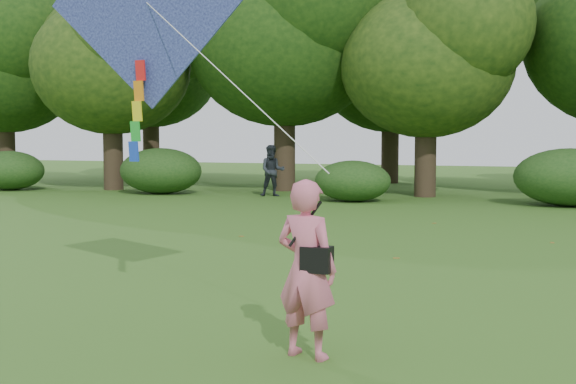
% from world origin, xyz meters
% --- Properties ---
extents(ground, '(100.00, 100.00, 0.00)m').
position_xyz_m(ground, '(0.00, 0.00, 0.00)').
color(ground, '#265114').
rests_on(ground, ground).
extents(man_kite_flyer, '(0.74, 0.56, 1.82)m').
position_xyz_m(man_kite_flyer, '(0.28, -0.19, 0.91)').
color(man_kite_flyer, '#D7657F').
rests_on(man_kite_flyer, ground).
extents(bystander_left, '(1.15, 1.04, 1.93)m').
position_xyz_m(bystander_left, '(-7.40, 18.12, 0.97)').
color(bystander_left, '#22282E').
rests_on(bystander_left, ground).
extents(crossbody_bag, '(0.43, 0.20, 0.71)m').
position_xyz_m(crossbody_bag, '(0.39, -0.22, 1.03)').
color(crossbody_bag, black).
rests_on(crossbody_bag, ground).
extents(flying_kite, '(4.22, 1.62, 3.43)m').
position_xyz_m(flying_kite, '(-2.33, 1.08, 3.91)').
color(flying_kite, '#2962B2').
rests_on(flying_kite, ground).
extents(tree_line, '(54.70, 15.30, 9.48)m').
position_xyz_m(tree_line, '(1.67, 22.88, 5.60)').
color(tree_line, '#3A2D1E').
rests_on(tree_line, ground).
extents(shrub_band, '(39.15, 3.22, 1.88)m').
position_xyz_m(shrub_band, '(-0.72, 17.60, 0.86)').
color(shrub_band, '#264919').
rests_on(shrub_band, ground).
extents(fallen_leaves, '(11.67, 15.81, 0.01)m').
position_xyz_m(fallen_leaves, '(0.26, 2.75, 0.01)').
color(fallen_leaves, brown).
rests_on(fallen_leaves, ground).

